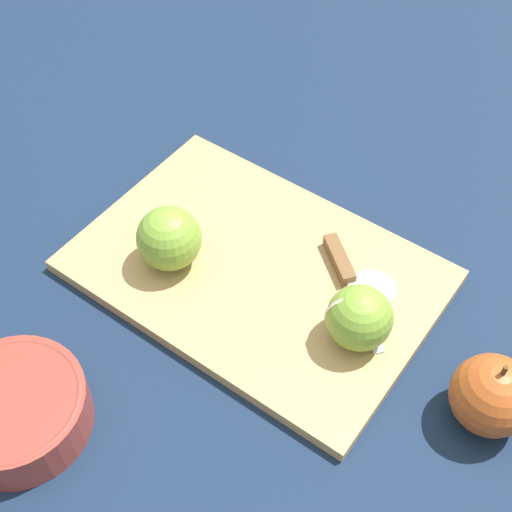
# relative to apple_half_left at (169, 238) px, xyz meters

# --- Properties ---
(ground_plane) EXTENTS (4.00, 4.00, 0.00)m
(ground_plane) POSITION_rel_apple_half_left_xyz_m (0.08, 0.06, -0.06)
(ground_plane) COLOR #14233D
(cutting_board) EXTENTS (0.46, 0.34, 0.02)m
(cutting_board) POSITION_rel_apple_half_left_xyz_m (0.08, 0.06, -0.05)
(cutting_board) COLOR tan
(cutting_board) RESTS_ON ground_plane
(apple_half_left) EXTENTS (0.08, 0.08, 0.08)m
(apple_half_left) POSITION_rel_apple_half_left_xyz_m (0.00, 0.00, 0.00)
(apple_half_left) COLOR olive
(apple_half_left) RESTS_ON cutting_board
(apple_half_right) EXTENTS (0.07, 0.07, 0.07)m
(apple_half_right) POSITION_rel_apple_half_left_xyz_m (0.24, 0.06, -0.00)
(apple_half_right) COLOR olive
(apple_half_right) RESTS_ON cutting_board
(knife) EXTENTS (0.15, 0.10, 0.02)m
(knife) POSITION_rel_apple_half_left_xyz_m (0.17, 0.13, -0.03)
(knife) COLOR silver
(knife) RESTS_ON cutting_board
(apple_slice) EXTENTS (0.06, 0.06, 0.01)m
(apple_slice) POSITION_rel_apple_half_left_xyz_m (0.21, 0.12, -0.04)
(apple_slice) COLOR beige
(apple_slice) RESTS_ON cutting_board
(apple_whole) EXTENTS (0.09, 0.09, 0.10)m
(apple_whole) POSITION_rel_apple_half_left_xyz_m (0.39, 0.08, -0.01)
(apple_whole) COLOR #AD4C1E
(apple_whole) RESTS_ON ground_plane
(bowl) EXTENTS (0.15, 0.15, 0.05)m
(bowl) POSITION_rel_apple_half_left_xyz_m (0.03, -0.25, -0.03)
(bowl) COLOR #99382D
(bowl) RESTS_ON ground_plane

